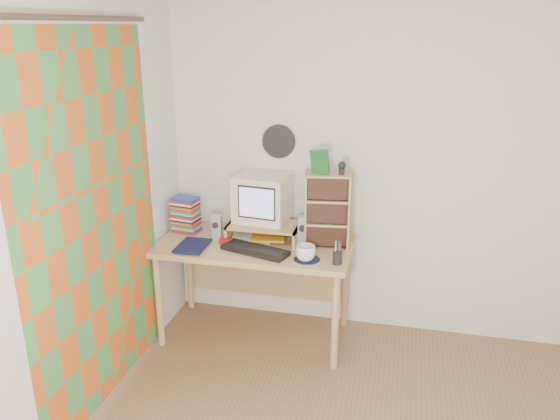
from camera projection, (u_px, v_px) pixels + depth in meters
The scene contains 20 objects.
back_wall at pixel (406, 172), 3.90m from camera, with size 3.50×3.50×0.00m, color silver.
left_wall at pixel (34, 240), 2.66m from camera, with size 3.50×3.50×0.00m, color silver.
curtain at pixel (97, 226), 3.13m from camera, with size 2.20×2.20×0.00m, color #C3531B.
wall_disc at pixel (279, 142), 4.02m from camera, with size 0.25×0.25×0.02m, color black.
desk at pixel (257, 257), 4.04m from camera, with size 1.40×0.70×0.75m.
monitor_riser at pixel (264, 227), 3.99m from camera, with size 0.52×0.30×0.12m.
crt_monitor at pixel (262, 199), 3.98m from camera, with size 0.36×0.36×0.35m, color silver.
speaker_left at pixel (217, 227), 3.99m from camera, with size 0.07×0.07×0.18m, color #B1B2B7.
speaker_right at pixel (304, 230), 3.90m from camera, with size 0.08×0.08×0.21m, color #B1B2B7.
keyboard at pixel (255, 250), 3.78m from camera, with size 0.48×0.16×0.03m, color black.
dvd_stack at pixel (186, 215), 4.12m from camera, with size 0.19×0.13×0.27m, color brown, non-canonical shape.
cd_rack at pixel (327, 210), 3.83m from camera, with size 0.32×0.17×0.53m, color tan.
mug at pixel (306, 253), 3.64m from camera, with size 0.13×0.13×0.11m, color white.
diary at pixel (179, 243), 3.88m from camera, with size 0.25×0.19×0.05m, color #10153C.
mousepad at pixel (307, 259), 3.66m from camera, with size 0.18×0.18×0.00m, color black.
pen_cup at pixel (337, 255), 3.58m from camera, with size 0.06×0.06×0.12m, color black, non-canonical shape.
papers at pixel (258, 237), 4.00m from camera, with size 0.28×0.21×0.04m, color white, non-canonical shape.
red_box at pixel (226, 241), 3.92m from camera, with size 0.09×0.05×0.04m, color #B61317.
game_box at pixel (320, 162), 3.71m from camera, with size 0.13×0.03×0.17m, color #1B5F27.
webcam at pixel (342, 168), 3.70m from camera, with size 0.05×0.05×0.09m, color black, non-canonical shape.
Camera 1 is at (-0.01, -2.13, 2.24)m, focal length 35.00 mm.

